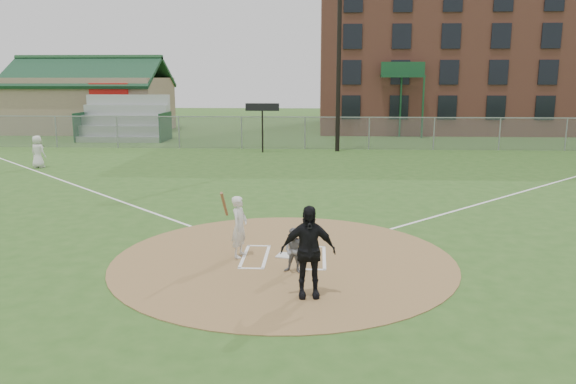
{
  "coord_description": "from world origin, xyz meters",
  "views": [
    {
      "loc": [
        0.81,
        -13.2,
        4.41
      ],
      "look_at": [
        0.0,
        2.0,
        1.3
      ],
      "focal_mm": 35.0,
      "sensor_mm": 36.0,
      "label": 1
    }
  ],
  "objects_px": {
    "ondeck_player": "(38,152)",
    "batter_at_plate": "(239,226)",
    "umpire": "(308,251)",
    "home_plate": "(286,255)",
    "catcher": "(295,251)"
  },
  "relations": [
    {
      "from": "umpire",
      "to": "batter_at_plate",
      "type": "bearing_deg",
      "value": 119.36
    },
    {
      "from": "catcher",
      "to": "umpire",
      "type": "relative_size",
      "value": 0.55
    },
    {
      "from": "catcher",
      "to": "home_plate",
      "type": "bearing_deg",
      "value": 118.64
    },
    {
      "from": "catcher",
      "to": "batter_at_plate",
      "type": "xyz_separation_m",
      "value": [
        -1.42,
        1.1,
        0.26
      ]
    },
    {
      "from": "home_plate",
      "to": "catcher",
      "type": "distance_m",
      "value": 1.32
    },
    {
      "from": "home_plate",
      "to": "ondeck_player",
      "type": "xyz_separation_m",
      "value": [
        -13.12,
        13.54,
        0.77
      ]
    },
    {
      "from": "umpire",
      "to": "ondeck_player",
      "type": "height_order",
      "value": "umpire"
    },
    {
      "from": "umpire",
      "to": "catcher",
      "type": "bearing_deg",
      "value": 97.64
    },
    {
      "from": "home_plate",
      "to": "ondeck_player",
      "type": "relative_size",
      "value": 0.27
    },
    {
      "from": "home_plate",
      "to": "ondeck_player",
      "type": "bearing_deg",
      "value": 134.11
    },
    {
      "from": "ondeck_player",
      "to": "batter_at_plate",
      "type": "height_order",
      "value": "batter_at_plate"
    },
    {
      "from": "umpire",
      "to": "batter_at_plate",
      "type": "xyz_separation_m",
      "value": [
        -1.75,
        2.51,
        -0.18
      ]
    },
    {
      "from": "home_plate",
      "to": "umpire",
      "type": "height_order",
      "value": "umpire"
    },
    {
      "from": "home_plate",
      "to": "batter_at_plate",
      "type": "relative_size",
      "value": 0.24
    },
    {
      "from": "catcher",
      "to": "ondeck_player",
      "type": "height_order",
      "value": "ondeck_player"
    }
  ]
}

